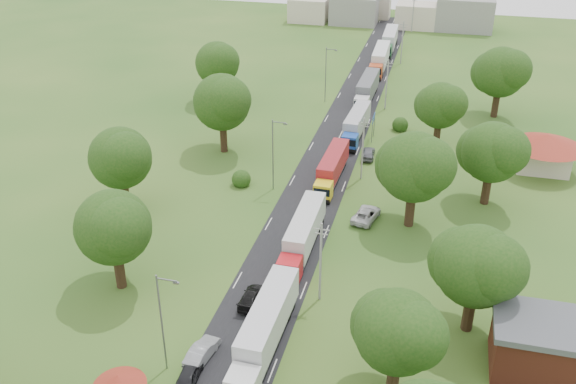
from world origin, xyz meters
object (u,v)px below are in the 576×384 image
(truck_0, at_px, (265,329))
(car_lane_front, at_px, (189,374))
(info_sign, at_px, (374,122))
(car_lane_mid, at_px, (202,352))

(truck_0, relative_size, car_lane_front, 3.66)
(info_sign, distance_m, car_lane_front, 56.49)
(info_sign, distance_m, car_lane_mid, 53.67)
(truck_0, xyz_separation_m, car_lane_front, (-5.19, -5.50, -1.53))
(info_sign, bearing_deg, car_lane_mid, -98.71)
(car_lane_front, xyz_separation_m, car_lane_mid, (0.08, 2.84, 0.03))
(info_sign, relative_size, car_lane_front, 0.98)
(info_sign, bearing_deg, truck_0, -93.43)
(car_lane_mid, bearing_deg, info_sign, -90.94)
(car_lane_front, distance_m, car_lane_mid, 2.84)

